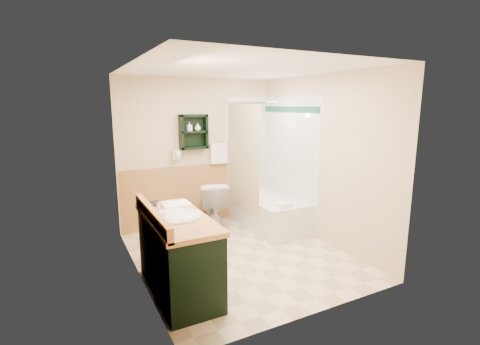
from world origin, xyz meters
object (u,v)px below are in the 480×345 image
object	(u,v)px
bathtub	(267,211)
soap_bottle_a	(189,129)
hair_dryer	(176,155)
soap_bottle_b	(198,128)
vanity_book	(148,197)
toilet	(213,205)
wall_shelf	(194,132)
vanity	(178,254)

from	to	relation	value
bathtub	soap_bottle_a	xyz separation A→B (m)	(-1.10, 0.60, 1.35)
hair_dryer	soap_bottle_b	size ratio (longest dim) A/B	2.00
bathtub	soap_bottle_b	distance (m)	1.77
bathtub	vanity_book	distance (m)	2.33
bathtub	toilet	bearing A→B (deg)	157.67
toilet	wall_shelf	bearing A→B (deg)	-37.03
soap_bottle_a	soap_bottle_b	distance (m)	0.14
vanity	toilet	xyz separation A→B (m)	(1.09, 1.64, -0.04)
wall_shelf	soap_bottle_b	distance (m)	0.09
hair_dryer	vanity	size ratio (longest dim) A/B	0.18
vanity_book	soap_bottle_b	distance (m)	1.89
hair_dryer	soap_bottle_b	xyz separation A→B (m)	(0.37, -0.03, 0.41)
hair_dryer	soap_bottle_a	distance (m)	0.46
hair_dryer	toilet	size ratio (longest dim) A/B	0.31
vanity	toilet	bearing A→B (deg)	56.31
toilet	soap_bottle_a	bearing A→B (deg)	-27.79
toilet	soap_bottle_b	world-z (taller)	soap_bottle_b
hair_dryer	soap_bottle_a	size ratio (longest dim) A/B	1.67
hair_dryer	bathtub	bearing A→B (deg)	-25.29
wall_shelf	vanity_book	xyz separation A→B (m)	(-1.06, -1.37, -0.61)
vanity	vanity_book	distance (m)	0.76
toilet	vanity_book	world-z (taller)	vanity_book
hair_dryer	toilet	distance (m)	1.00
wall_shelf	bathtub	bearing A→B (deg)	-30.39
toilet	soap_bottle_a	world-z (taller)	soap_bottle_a
soap_bottle_a	wall_shelf	bearing A→B (deg)	4.03
vanity	toilet	size ratio (longest dim) A/B	1.69
soap_bottle_a	soap_bottle_b	size ratio (longest dim) A/B	1.20
vanity_book	wall_shelf	bearing A→B (deg)	45.26
toilet	vanity_book	xyz separation A→B (m)	(-1.26, -1.10, 0.56)
toilet	soap_bottle_b	bearing A→B (deg)	-47.07
vanity	soap_bottle_b	bearing A→B (deg)	63.10
hair_dryer	vanity	bearing A→B (deg)	-107.17
bathtub	soap_bottle_b	world-z (taller)	soap_bottle_b
soap_bottle_b	toilet	bearing A→B (deg)	-62.91
soap_bottle_a	soap_bottle_b	world-z (taller)	soap_bottle_b
toilet	soap_bottle_b	size ratio (longest dim) A/B	6.49
soap_bottle_a	hair_dryer	bearing A→B (deg)	172.54
hair_dryer	bathtub	xyz separation A→B (m)	(1.33, -0.63, -0.95)
wall_shelf	soap_bottle_b	size ratio (longest dim) A/B	4.57
wall_shelf	hair_dryer	distance (m)	0.46
toilet	bathtub	bearing A→B (deg)	173.51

